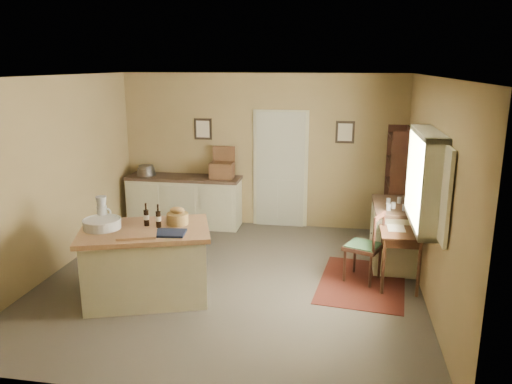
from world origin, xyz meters
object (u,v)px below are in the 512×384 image
work_island (146,261)px  writing_desk (399,236)px  right_cabinet (394,234)px  shelving_unit (399,186)px  sideboard (185,199)px  desk_chair (363,247)px

work_island → writing_desk: bearing=-1.2°
right_cabinet → shelving_unit: 1.13m
work_island → writing_desk: work_island is taller
sideboard → writing_desk: (3.54, -1.91, 0.18)m
work_island → writing_desk: (3.13, 0.98, 0.18)m
sideboard → writing_desk: sideboard is taller
right_cabinet → work_island: bearing=-152.1°
writing_desk → desk_chair: 0.49m
shelving_unit → work_island: bearing=-140.9°
work_island → sideboard: work_island is taller
shelving_unit → writing_desk: bearing=-95.1°
sideboard → work_island: bearing=-81.8°
writing_desk → right_cabinet: right_cabinet is taller
sideboard → shelving_unit: shelving_unit is taller
sideboard → right_cabinet: sideboard is taller
shelving_unit → sideboard: bearing=176.6°
sideboard → desk_chair: bearing=-31.6°
desk_chair → shelving_unit: bearing=92.9°
right_cabinet → sideboard: bearing=160.8°
sideboard → shelving_unit: bearing=-3.4°
sideboard → desk_chair: (3.08, -1.90, -0.01)m
work_island → desk_chair: 2.85m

